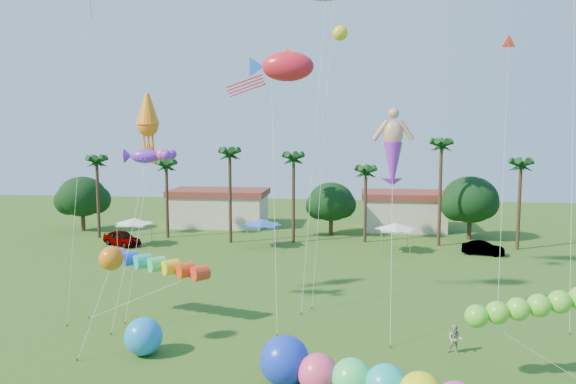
# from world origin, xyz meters

# --- Properties ---
(tree_line) EXTENTS (69.46, 8.91, 11.00)m
(tree_line) POSITION_xyz_m (3.57, 44.00, 4.28)
(tree_line) COLOR #3A2819
(tree_line) RESTS_ON ground
(buildings_row) EXTENTS (35.00, 7.00, 4.00)m
(buildings_row) POSITION_xyz_m (-3.09, 50.00, 2.00)
(buildings_row) COLOR beige
(buildings_row) RESTS_ON ground
(tent_row) EXTENTS (31.00, 4.00, 0.60)m
(tent_row) POSITION_xyz_m (-6.00, 36.33, 2.75)
(tent_row) COLOR white
(tent_row) RESTS_ON ground
(car_a) EXTENTS (5.11, 4.03, 1.63)m
(car_a) POSITION_xyz_m (-21.46, 35.94, 0.82)
(car_a) COLOR #4C4C54
(car_a) RESTS_ON ground
(car_b) EXTENTS (4.36, 2.37, 1.36)m
(car_b) POSITION_xyz_m (16.79, 35.81, 0.68)
(car_b) COLOR #4C4C54
(car_b) RESTS_ON ground
(spectator_b) EXTENTS (0.95, 0.83, 1.66)m
(spectator_b) POSITION_xyz_m (9.54, 9.48, 0.83)
(spectator_b) COLOR #A5A289
(spectator_b) RESTS_ON ground
(caterpillar_inflatable) EXTENTS (11.70, 6.53, 2.48)m
(caterpillar_inflatable) POSITION_xyz_m (4.58, 2.91, 1.04)
(caterpillar_inflatable) COLOR #FF4375
(caterpillar_inflatable) RESTS_ON ground
(blue_ball) EXTENTS (2.13, 2.13, 2.13)m
(blue_ball) POSITION_xyz_m (-7.82, 7.21, 1.06)
(blue_ball) COLOR #1881D8
(blue_ball) RESTS_ON ground
(rainbow_tube) EXTENTS (9.23, 4.97, 3.90)m
(rainbow_tube) POSITION_xyz_m (-7.83, 12.48, 3.39)
(rainbow_tube) COLOR red
(rainbow_tube) RESTS_ON ground
(green_worm) EXTENTS (8.72, 2.57, 4.10)m
(green_worm) POSITION_xyz_m (9.88, 5.84, 3.41)
(green_worm) COLOR #63D72F
(green_worm) RESTS_ON ground
(orange_ball_kite) EXTENTS (2.32, 2.62, 6.06)m
(orange_ball_kite) POSITION_xyz_m (-9.73, 7.61, 5.37)
(orange_ball_kite) COLOR orange
(orange_ball_kite) RESTS_ON ground
(merman_kite) EXTENTS (2.19, 5.18, 13.52)m
(merman_kite) POSITION_xyz_m (6.19, 14.13, 11.17)
(merman_kite) COLOR tan
(merman_kite) RESTS_ON ground
(fish_kite) EXTENTS (5.32, 5.68, 17.84)m
(fish_kite) POSITION_xyz_m (-0.69, 15.57, 16.74)
(fish_kite) COLOR red
(fish_kite) RESTS_ON ground
(squid_kite) EXTENTS (1.80, 5.24, 15.20)m
(squid_kite) POSITION_xyz_m (-10.62, 16.13, 12.84)
(squid_kite) COLOR orange
(squid_kite) RESTS_ON ground
(lobster_kite) EXTENTS (3.67, 5.54, 11.52)m
(lobster_kite) POSITION_xyz_m (-10.15, 14.26, 10.83)
(lobster_kite) COLOR purple
(lobster_kite) RESTS_ON ground
(delta_kite_red) EXTENTS (1.78, 4.80, 19.20)m
(delta_kite_red) POSITION_xyz_m (14.39, 19.72, 18.24)
(delta_kite_red) COLOR red
(delta_kite_red) RESTS_ON ground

